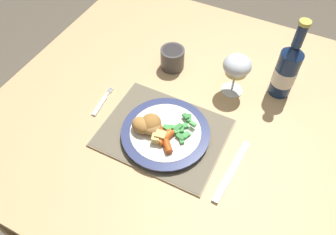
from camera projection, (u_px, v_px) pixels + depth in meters
The scene contains 13 objects.
ground_plane at pixel (186, 207), 1.58m from camera, with size 6.00×6.00×0.00m, color brown.
dining_table at pixel (195, 127), 1.06m from camera, with size 1.20×1.06×0.74m.
placemat at pixel (163, 133), 0.94m from camera, with size 0.35×0.27×0.01m.
dinner_plate at pixel (166, 133), 0.92m from camera, with size 0.25×0.25×0.02m.
breaded_croquettes at pixel (148, 125), 0.90m from camera, with size 0.09×0.08×0.04m.
green_beans_pile at pixel (181, 129), 0.91m from camera, with size 0.08×0.10×0.02m.
glazed_carrots at pixel (165, 138), 0.89m from camera, with size 0.08×0.08×0.02m.
fork at pixel (101, 103), 1.01m from camera, with size 0.03×0.12×0.01m.
table_knife at pixel (229, 176), 0.85m from camera, with size 0.03×0.21×0.01m.
wine_glass at pixel (237, 67), 0.96m from camera, with size 0.09×0.09×0.14m.
bottle at pixel (287, 70), 0.97m from camera, with size 0.07×0.07×0.26m.
roast_potatoes at pixel (159, 138), 0.89m from camera, with size 0.04×0.04×0.03m.
drinking_cup at pixel (172, 58), 1.08m from camera, with size 0.08×0.08×0.07m.
Camera 1 is at (0.20, -0.60, 1.51)m, focal length 35.00 mm.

